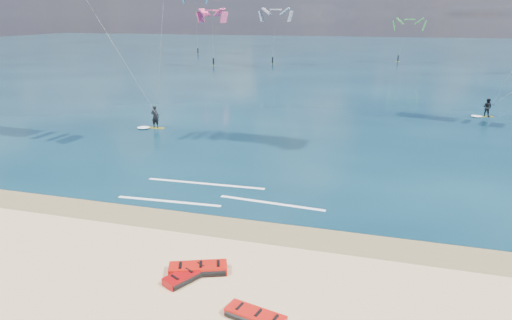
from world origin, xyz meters
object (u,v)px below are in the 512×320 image
at_px(packed_kite_mid, 255,320).
at_px(packed_kite_right, 188,279).
at_px(packed_kite_left, 198,272).
at_px(kitesurfer_main, 133,24).

distance_m(packed_kite_mid, packed_kite_right, 3.66).
xyz_separation_m(packed_kite_left, packed_kite_right, (-0.23, -0.52, 0.00)).
relative_size(packed_kite_right, kitesurfer_main, 0.12).
relative_size(packed_kite_left, packed_kite_mid, 1.11).
relative_size(packed_kite_mid, kitesurfer_main, 0.13).
distance_m(packed_kite_left, kitesurfer_main, 22.37).
bearing_deg(packed_kite_right, kitesurfer_main, 61.66).
relative_size(packed_kite_mid, packed_kite_right, 1.07).
height_order(packed_kite_left, packed_kite_mid, packed_kite_left).
relative_size(packed_kite_left, packed_kite_right, 1.18).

